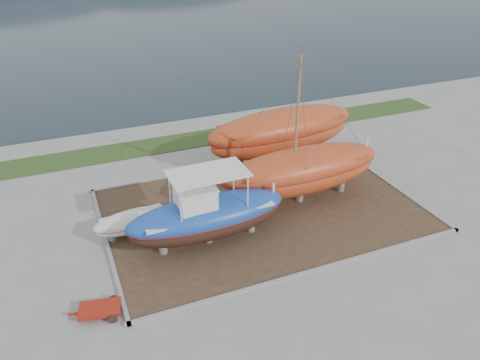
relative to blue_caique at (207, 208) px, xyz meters
name	(u,v)px	position (x,y,z in m)	size (l,w,h in m)	color
ground	(294,248)	(3.99, -2.23, -2.14)	(140.00, 140.00, 0.00)	gray
dirt_patch	(262,210)	(3.99, 1.77, -2.11)	(18.00, 12.00, 0.06)	#422D1E
curb_frame	(262,209)	(3.99, 1.77, -2.07)	(18.60, 12.60, 0.15)	gray
grass_strip	(201,138)	(3.99, 13.27, -2.10)	(44.00, 3.00, 0.08)	#284219
sea	(103,22)	(3.99, 67.77, -2.14)	(260.00, 100.00, 0.04)	#17262F
blue_caique	(207,208)	(0.00, 0.00, 0.00)	(8.65, 2.70, 4.16)	#1C4BB1
white_dinghy	(134,224)	(-3.50, 2.21, -1.42)	(4.41, 1.65, 1.32)	white
orange_sailboat	(304,133)	(6.59, 1.86, 2.42)	(10.42, 3.07, 9.00)	#B13F1B
orange_bare_hull	(282,137)	(8.03, 7.23, -0.21)	(11.42, 3.43, 3.74)	#B13F1B
red_trailer	(100,311)	(-6.14, -3.21, -1.95)	(2.68, 1.34, 0.38)	#A52312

